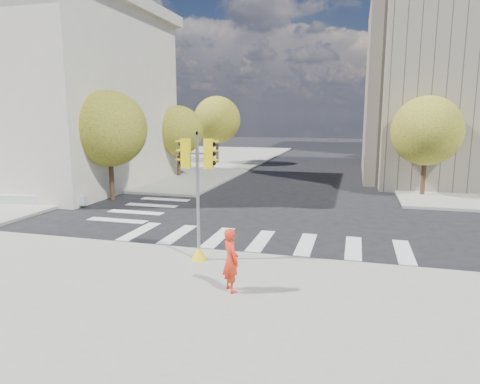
# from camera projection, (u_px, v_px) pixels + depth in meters

# --- Properties ---
(ground) EXTENTS (160.00, 160.00, 0.00)m
(ground) POSITION_uv_depth(u_px,v_px,m) (273.00, 229.00, 19.03)
(ground) COLOR black
(ground) RESTS_ON ground
(sidewalk_near) EXTENTS (30.00, 14.00, 0.15)m
(sidewalk_near) POSITION_uv_depth(u_px,v_px,m) (169.00, 362.00, 8.57)
(sidewalk_near) COLOR gray
(sidewalk_near) RESTS_ON ground
(sidewalk_far_left) EXTENTS (28.00, 40.00, 0.15)m
(sidewalk_far_left) POSITION_uv_depth(u_px,v_px,m) (144.00, 159.00, 48.89)
(sidewalk_far_left) COLOR gray
(sidewalk_far_left) RESTS_ON ground
(classical_building) EXTENTS (19.00, 15.00, 12.70)m
(classical_building) POSITION_uv_depth(u_px,v_px,m) (21.00, 95.00, 30.67)
(classical_building) COLOR beige
(classical_building) RESTS_ON ground
(tree_lw_near) EXTENTS (4.40, 4.40, 6.41)m
(tree_lw_near) POSITION_uv_depth(u_px,v_px,m) (109.00, 129.00, 24.81)
(tree_lw_near) COLOR #382616
(tree_lw_near) RESTS_ON ground
(tree_lw_mid) EXTENTS (4.00, 4.00, 5.77)m
(tree_lw_mid) POSITION_uv_depth(u_px,v_px,m) (178.00, 131.00, 34.39)
(tree_lw_mid) COLOR #382616
(tree_lw_mid) RESTS_ON ground
(tree_lw_far) EXTENTS (4.80, 4.80, 6.95)m
(tree_lw_far) POSITION_uv_depth(u_px,v_px,m) (217.00, 120.00, 43.75)
(tree_lw_far) COLOR #382616
(tree_lw_far) RESTS_ON ground
(tree_re_near) EXTENTS (4.20, 4.20, 6.16)m
(tree_re_near) POSITION_uv_depth(u_px,v_px,m) (427.00, 131.00, 25.88)
(tree_re_near) COLOR #382616
(tree_re_near) RESTS_ON ground
(tree_re_mid) EXTENTS (4.60, 4.60, 6.66)m
(tree_re_mid) POSITION_uv_depth(u_px,v_px,m) (406.00, 123.00, 37.22)
(tree_re_mid) COLOR #382616
(tree_re_mid) RESTS_ON ground
(tree_re_far) EXTENTS (4.00, 4.00, 5.88)m
(tree_re_far) POSITION_uv_depth(u_px,v_px,m) (394.00, 125.00, 48.71)
(tree_re_far) COLOR #382616
(tree_re_far) RESTS_ON ground
(lamp_near) EXTENTS (0.35, 0.18, 8.11)m
(lamp_near) POSITION_uv_depth(u_px,v_px,m) (426.00, 121.00, 29.46)
(lamp_near) COLOR black
(lamp_near) RESTS_ON sidewalk_far_right
(lamp_far) EXTENTS (0.35, 0.18, 8.11)m
(lamp_far) POSITION_uv_depth(u_px,v_px,m) (405.00, 120.00, 42.75)
(lamp_far) COLOR black
(lamp_far) RESTS_ON sidewalk_far_right
(traffic_signal) EXTENTS (1.08, 0.56, 4.31)m
(traffic_signal) POSITION_uv_depth(u_px,v_px,m) (198.00, 207.00, 14.15)
(traffic_signal) COLOR yellow
(traffic_signal) RESTS_ON sidewalk_near
(photographer) EXTENTS (0.75, 0.77, 1.78)m
(photographer) POSITION_uv_depth(u_px,v_px,m) (231.00, 260.00, 11.75)
(photographer) COLOR red
(photographer) RESTS_ON sidewalk_near
(planter_wall) EXTENTS (5.97, 1.51, 0.50)m
(planter_wall) POSITION_uv_depth(u_px,v_px,m) (34.00, 199.00, 23.57)
(planter_wall) COLOR silver
(planter_wall) RESTS_ON sidewalk_left_near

